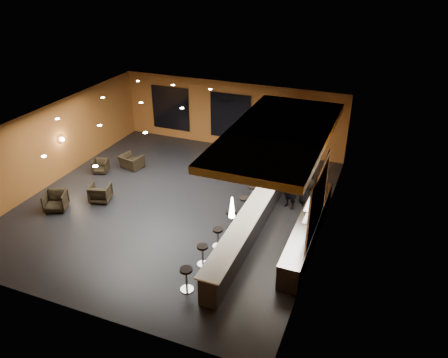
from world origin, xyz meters
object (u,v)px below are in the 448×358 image
at_px(staff_a, 291,189).
at_px(bar_stool_4, 244,204).
at_px(prep_counter, 308,230).
at_px(pendant_2, 276,147).
at_px(armchair_d, 131,162).
at_px(bar_stool_1, 203,253).
at_px(bar_stool_2, 218,235).
at_px(staff_b, 304,179).
at_px(bar_stool_3, 232,218).
at_px(staff_c, 308,186).
at_px(armchair_b, 100,193).
at_px(pendant_0, 232,207).
at_px(bar_stool_5, 252,192).
at_px(column, 285,146).
at_px(bar_counter, 251,224).
at_px(armchair_a, 56,201).
at_px(bar_stool_0, 186,276).
at_px(armchair_c, 100,166).
at_px(pendant_1, 257,173).
at_px(bar_stool_6, 260,179).

xyz_separation_m(staff_a, bar_stool_4, (-1.54, -1.27, -0.35)).
height_order(prep_counter, pendant_2, pendant_2).
xyz_separation_m(armchair_d, bar_stool_1, (6.20, -5.45, 0.17)).
bearing_deg(bar_stool_2, pendant_2, 78.14).
xyz_separation_m(prep_counter, staff_b, (-0.84, 3.04, 0.43)).
relative_size(prep_counter, bar_stool_3, 6.91).
distance_m(prep_counter, bar_stool_1, 4.00).
distance_m(staff_c, armchair_b, 8.62).
xyz_separation_m(pendant_0, staff_a, (0.87, 4.46, -1.47)).
bearing_deg(bar_stool_5, staff_c, 19.96).
bearing_deg(armchair_d, column, -156.98).
distance_m(bar_stool_3, bar_stool_4, 1.17).
relative_size(bar_counter, armchair_a, 9.21).
bearing_deg(staff_b, bar_stool_0, -93.77).
bearing_deg(armchair_b, bar_stool_5, -175.97).
relative_size(column, pendant_2, 5.00).
relative_size(armchair_c, bar_stool_4, 0.85).
xyz_separation_m(pendant_1, pendant_2, (0.00, 2.50, 0.00)).
distance_m(pendant_0, armchair_c, 9.52).
xyz_separation_m(staff_b, bar_stool_1, (-2.10, -5.75, -0.36)).
bearing_deg(bar_stool_4, bar_stool_3, -94.41).
bearing_deg(armchair_a, staff_a, -2.28).
xyz_separation_m(staff_a, bar_stool_1, (-1.82, -4.67, -0.38)).
bearing_deg(armchair_b, pendant_2, -172.27).
distance_m(staff_a, armchair_a, 9.52).
bearing_deg(bar_stool_6, armchair_a, -147.12).
bearing_deg(armchair_b, bar_stool_4, 174.53).
bearing_deg(armchair_a, staff_c, -0.60).
relative_size(bar_stool_2, bar_stool_6, 0.95).
bearing_deg(bar_stool_2, staff_a, 64.03).
relative_size(staff_a, bar_stool_2, 2.33).
bearing_deg(bar_stool_0, armchair_c, 141.69).
distance_m(bar_counter, pendant_2, 3.52).
relative_size(pendant_1, staff_c, 0.42).
distance_m(staff_a, bar_stool_4, 2.03).
relative_size(staff_b, armchair_c, 2.44).
height_order(bar_counter, bar_stool_4, bar_counter).
xyz_separation_m(pendant_1, armchair_c, (-8.26, 1.79, -2.03)).
xyz_separation_m(armchair_a, bar_stool_6, (7.17, 4.63, 0.11)).
relative_size(armchair_b, bar_stool_5, 1.05).
distance_m(armchair_b, bar_stool_5, 6.36).
bearing_deg(bar_stool_6, prep_counter, -47.01).
bearing_deg(bar_stool_3, prep_counter, 9.97).
bearing_deg(armchair_d, staff_c, -169.22).
height_order(staff_a, bar_stool_0, staff_a).
relative_size(bar_stool_2, bar_stool_5, 0.95).
bearing_deg(armchair_d, bar_stool_0, 144.98).
height_order(bar_stool_3, bar_stool_6, bar_stool_3).
bearing_deg(staff_b, prep_counter, -62.03).
distance_m(armchair_a, armchair_b, 1.78).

